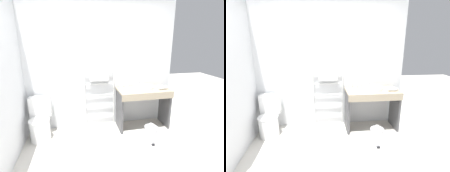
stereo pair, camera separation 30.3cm
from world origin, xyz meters
The scene contains 11 objects.
wall_back centered at (0.00, 1.53, 1.28)m, with size 3.11×0.12×2.57m, color silver.
wall_side centered at (-1.49, 0.73, 1.28)m, with size 0.12×2.18×2.57m, color silver.
toilet centered at (-1.17, 1.17, 0.32)m, with size 0.38×0.51×0.77m.
towel_radiator centered at (-0.01, 1.42, 0.84)m, with size 0.62×0.06×1.19m.
vanity_counter centered at (0.84, 1.17, 0.57)m, with size 1.03×0.55×0.83m.
sink_basin centered at (0.85, 1.21, 0.86)m, with size 0.40×0.40×0.06m.
faucet centered at (0.85, 1.41, 0.90)m, with size 0.02×0.10×0.12m.
cup_near_wall centered at (0.44, 1.38, 0.87)m, with size 0.08×0.08×0.09m.
cup_near_edge centered at (0.55, 1.33, 0.88)m, with size 0.07×0.07×0.10m.
hair_dryer centered at (1.21, 1.09, 0.86)m, with size 0.21×0.15×0.07m.
trash_bin centered at (0.79, 0.62, 0.16)m, with size 0.23×0.26×0.37m.
Camera 1 is at (-0.46, -1.97, 1.84)m, focal length 28.00 mm.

